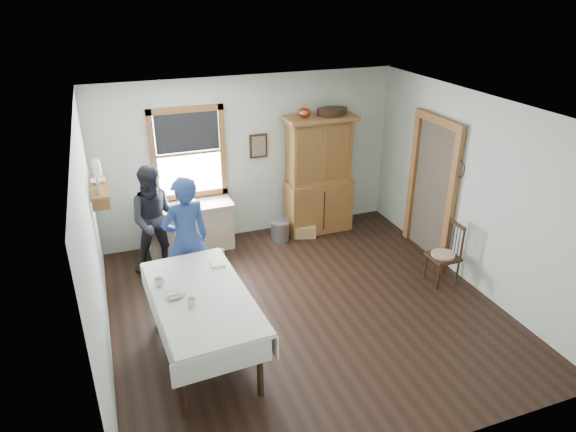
{
  "coord_description": "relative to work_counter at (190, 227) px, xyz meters",
  "views": [
    {
      "loc": [
        -2.21,
        -5.32,
        4.04
      ],
      "look_at": [
        -0.13,
        0.3,
        1.27
      ],
      "focal_mm": 32.0,
      "sensor_mm": 36.0,
      "label": 1
    }
  ],
  "objects": [
    {
      "name": "dining_table",
      "position": [
        -0.33,
        -2.62,
        0.01
      ],
      "size": [
        1.19,
        2.09,
        0.81
      ],
      "primitive_type": "cube",
      "rotation": [
        0.0,
        0.0,
        0.06
      ],
      "color": "silver",
      "rests_on": "room"
    },
    {
      "name": "rug_beater",
      "position": [
        3.56,
        -1.9,
        1.32
      ],
      "size": [
        0.01,
        0.27,
        0.27
      ],
      "primitive_type": "torus",
      "rotation": [
        0.0,
        1.57,
        0.0
      ],
      "color": "black",
      "rests_on": "room"
    },
    {
      "name": "table_cup_a",
      "position": [
        -0.74,
        -2.26,
        0.46
      ],
      "size": [
        0.13,
        0.13,
        0.09
      ],
      "primitive_type": "imported",
      "rotation": [
        0.0,
        0.0,
        -0.09
      ],
      "color": "silver",
      "rests_on": "dining_table"
    },
    {
      "name": "table_cup_b",
      "position": [
        -0.47,
        -2.8,
        0.46
      ],
      "size": [
        0.13,
        0.13,
        0.09
      ],
      "primitive_type": "imported",
      "rotation": [
        0.0,
        0.0,
        0.35
      ],
      "color": "silver",
      "rests_on": "dining_table"
    },
    {
      "name": "window",
      "position": [
        0.11,
        0.26,
        1.24
      ],
      "size": [
        1.18,
        0.07,
        1.48
      ],
      "color": "white",
      "rests_on": "room"
    },
    {
      "name": "counter_bowl",
      "position": [
        -0.4,
        0.01,
        0.43
      ],
      "size": [
        0.23,
        0.23,
        0.07
      ],
      "primitive_type": "imported",
      "rotation": [
        0.0,
        0.0,
        0.11
      ],
      "color": "silver",
      "rests_on": "work_counter"
    },
    {
      "name": "counter_book",
      "position": [
        -0.54,
        0.09,
        0.41
      ],
      "size": [
        0.26,
        0.29,
        0.02
      ],
      "primitive_type": "imported",
      "rotation": [
        0.0,
        0.0,
        0.42
      ],
      "color": "brown",
      "rests_on": "work_counter"
    },
    {
      "name": "work_counter",
      "position": [
        0.0,
        0.0,
        0.0
      ],
      "size": [
        1.39,
        0.54,
        0.79
      ],
      "primitive_type": "cube",
      "rotation": [
        0.0,
        0.0,
        0.01
      ],
      "color": "tan",
      "rests_on": "room"
    },
    {
      "name": "room",
      "position": [
        1.11,
        -2.2,
        0.95
      ],
      "size": [
        5.01,
        5.01,
        2.7
      ],
      "color": "black",
      "rests_on": "ground"
    },
    {
      "name": "framed_picture",
      "position": [
        1.26,
        0.26,
        1.15
      ],
      "size": [
        0.3,
        0.04,
        0.4
      ],
      "primitive_type": "cube",
      "color": "#311B11",
      "rests_on": "room"
    },
    {
      "name": "figure_dark",
      "position": [
        -0.55,
        -0.47,
        0.37
      ],
      "size": [
        0.79,
        0.63,
        1.53
      ],
      "primitive_type": "imported",
      "rotation": [
        0.0,
        0.0,
        -0.07
      ],
      "color": "black",
      "rests_on": "room"
    },
    {
      "name": "doorway",
      "position": [
        3.57,
        -1.35,
        0.77
      ],
      "size": [
        0.09,
        1.14,
        2.22
      ],
      "color": "#473D32",
      "rests_on": "room"
    },
    {
      "name": "shelf_bowl",
      "position": [
        -1.26,
        -0.65,
        1.2
      ],
      "size": [
        0.22,
        0.22,
        0.05
      ],
      "primitive_type": "imported",
      "color": "silver",
      "rests_on": "wall_shelf"
    },
    {
      "name": "wicker_basket",
      "position": [
        1.92,
        -0.21,
        -0.29
      ],
      "size": [
        0.41,
        0.35,
        0.21
      ],
      "primitive_type": "cube",
      "rotation": [
        0.0,
        0.0,
        -0.31
      ],
      "color": "tan",
      "rests_on": "room"
    },
    {
      "name": "wall_shelf",
      "position": [
        -1.26,
        -0.66,
        1.18
      ],
      "size": [
        0.24,
        1.0,
        0.44
      ],
      "color": "olive",
      "rests_on": "room"
    },
    {
      "name": "woman_blue",
      "position": [
        -0.27,
        -1.39,
        0.43
      ],
      "size": [
        0.68,
        0.52,
        1.66
      ],
      "primitive_type": "imported",
      "rotation": [
        0.0,
        0.0,
        3.37
      ],
      "color": "navy",
      "rests_on": "room"
    },
    {
      "name": "china_hutch",
      "position": [
        2.24,
        -0.02,
        0.62
      ],
      "size": [
        1.2,
        0.58,
        2.03
      ],
      "primitive_type": "cube",
      "rotation": [
        0.0,
        0.0,
        0.01
      ],
      "color": "olive",
      "rests_on": "room"
    },
    {
      "name": "table_bowl",
      "position": [
        -0.62,
        -2.57,
        0.44
      ],
      "size": [
        0.26,
        0.26,
        0.05
      ],
      "primitive_type": "imported",
      "rotation": [
        0.0,
        0.0,
        0.27
      ],
      "color": "silver",
      "rests_on": "dining_table"
    },
    {
      "name": "pail",
      "position": [
        1.47,
        -0.18,
        -0.23
      ],
      "size": [
        0.4,
        0.4,
        0.33
      ],
      "primitive_type": "cube",
      "rotation": [
        0.0,
        0.0,
        -0.38
      ],
      "color": "gray",
      "rests_on": "room"
    },
    {
      "name": "spindle_chair",
      "position": [
        3.23,
        -2.26,
        0.07
      ],
      "size": [
        0.43,
        0.43,
        0.93
      ],
      "primitive_type": "cube",
      "rotation": [
        0.0,
        0.0,
        -0.01
      ],
      "color": "#311B11",
      "rests_on": "room"
    }
  ]
}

